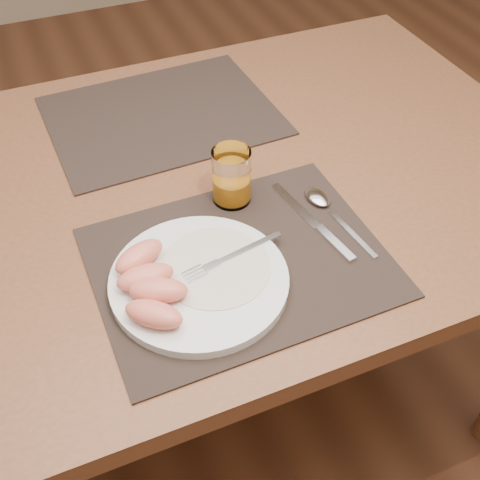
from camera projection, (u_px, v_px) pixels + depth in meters
name	position (u px, v px, depth m)	size (l,w,h in m)	color
ground	(207.00, 397.00, 1.62)	(5.00, 5.00, 0.00)	brown
table	(194.00, 215.00, 1.15)	(1.40, 0.90, 0.75)	brown
placemat_near	(239.00, 262.00, 0.94)	(0.45, 0.35, 0.00)	#2E221C
placemat_far	(162.00, 116.00, 1.23)	(0.45, 0.35, 0.00)	#2E221C
plate	(199.00, 281.00, 0.90)	(0.27, 0.27, 0.02)	white
plate_dressing	(215.00, 267.00, 0.91)	(0.17, 0.17, 0.00)	white
fork	(225.00, 259.00, 0.92)	(0.17, 0.05, 0.00)	silver
knife	(318.00, 227.00, 0.99)	(0.05, 0.22, 0.01)	silver
spoon	(322.00, 202.00, 1.03)	(0.04, 0.19, 0.01)	silver
juice_glass	(232.00, 179.00, 1.02)	(0.07, 0.07, 0.10)	white
grapefruit_wedges	(149.00, 284.00, 0.86)	(0.11, 0.19, 0.03)	#ED7D61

